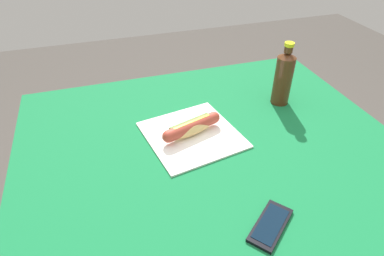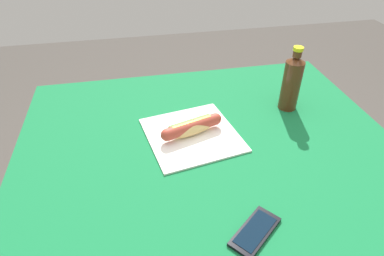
# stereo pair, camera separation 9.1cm
# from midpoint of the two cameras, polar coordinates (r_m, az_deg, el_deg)

# --- Properties ---
(dining_table) EXTENTS (1.18, 0.99, 0.77)m
(dining_table) POSITION_cam_midpoint_polar(r_m,az_deg,el_deg) (1.11, 5.09, -8.04)
(dining_table) COLOR brown
(dining_table) RESTS_ON ground
(paper_wrapper) EXTENTS (0.32, 0.33, 0.01)m
(paper_wrapper) POSITION_cam_midpoint_polar(r_m,az_deg,el_deg) (1.06, 2.46, -1.25)
(paper_wrapper) COLOR white
(paper_wrapper) RESTS_ON dining_table
(hot_dog) EXTENTS (0.21, 0.10, 0.05)m
(hot_dog) POSITION_cam_midpoint_polar(r_m,az_deg,el_deg) (1.04, 2.48, 0.10)
(hot_dog) COLOR #DBB26B
(hot_dog) RESTS_ON paper_wrapper
(cell_phone) EXTENTS (0.15, 0.14, 0.01)m
(cell_phone) POSITION_cam_midpoint_polar(r_m,az_deg,el_deg) (0.82, 14.17, -17.15)
(cell_phone) COLOR black
(cell_phone) RESTS_ON dining_table
(soda_bottle) EXTENTS (0.06, 0.06, 0.23)m
(soda_bottle) POSITION_cam_midpoint_polar(r_m,az_deg,el_deg) (1.21, 19.00, 7.46)
(soda_bottle) COLOR #4C2814
(soda_bottle) RESTS_ON dining_table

